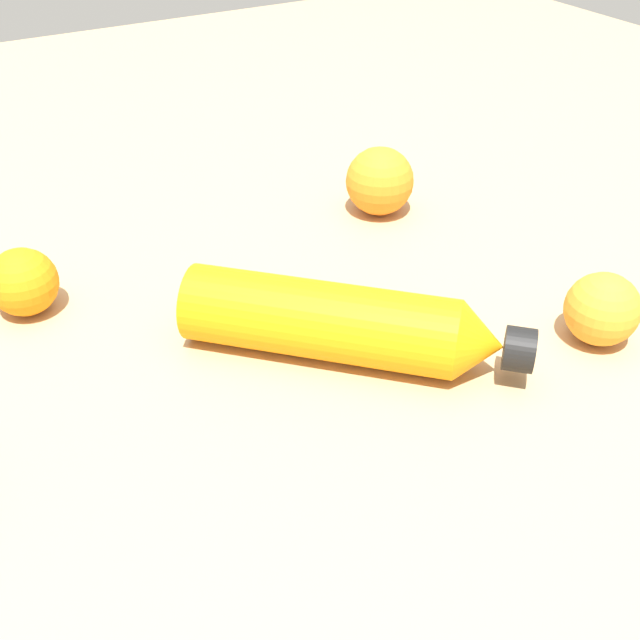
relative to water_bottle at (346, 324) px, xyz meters
The scene contains 5 objects.
ground_plane 0.06m from the water_bottle, 36.00° to the left, with size 2.40×2.40×0.00m, color tan.
water_bottle is the anchor object (origin of this frame).
orange_0 0.24m from the water_bottle, 114.15° to the right, with size 0.07×0.07×0.07m, color orange.
orange_1 0.30m from the water_bottle, 39.74° to the right, with size 0.08×0.08×0.08m, color orange.
orange_2 0.33m from the water_bottle, 46.95° to the left, with size 0.07×0.07×0.07m, color orange.
Camera 1 is at (-0.51, 0.27, 0.45)m, focal length 42.58 mm.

